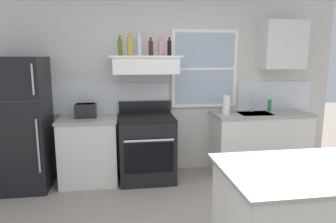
# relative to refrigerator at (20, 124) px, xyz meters

# --- Properties ---
(back_wall) EXTENTS (5.40, 0.11, 2.70)m
(back_wall) POSITION_rel_refrigerator_xyz_m (1.93, 0.39, 0.49)
(back_wall) COLOR beige
(back_wall) RESTS_ON ground_plane
(refrigerator) EXTENTS (0.70, 0.72, 1.73)m
(refrigerator) POSITION_rel_refrigerator_xyz_m (0.00, 0.00, 0.00)
(refrigerator) COLOR black
(refrigerator) RESTS_ON ground_plane
(counter_left_of_stove) EXTENTS (0.79, 0.63, 0.91)m
(counter_left_of_stove) POSITION_rel_refrigerator_xyz_m (0.85, 0.06, -0.41)
(counter_left_of_stove) COLOR silver
(counter_left_of_stove) RESTS_ON ground_plane
(toaster) EXTENTS (0.30, 0.20, 0.19)m
(toaster) POSITION_rel_refrigerator_xyz_m (0.83, 0.11, 0.14)
(toaster) COLOR black
(toaster) RESTS_ON counter_left_of_stove
(stove_range) EXTENTS (0.76, 0.69, 1.09)m
(stove_range) POSITION_rel_refrigerator_xyz_m (1.65, 0.02, -0.40)
(stove_range) COLOR black
(stove_range) RESTS_ON ground_plane
(range_hood_shelf) EXTENTS (0.96, 0.52, 0.24)m
(range_hood_shelf) POSITION_rel_refrigerator_xyz_m (1.65, 0.12, 0.76)
(range_hood_shelf) COLOR white
(bottle_olive_oil_square) EXTENTS (0.06, 0.06, 0.27)m
(bottle_olive_oil_square) POSITION_rel_refrigerator_xyz_m (1.31, 0.11, 0.99)
(bottle_olive_oil_square) COLOR #4C601E
(bottle_olive_oil_square) RESTS_ON range_hood_shelf
(bottle_champagne_gold_foil) EXTENTS (0.08, 0.08, 0.30)m
(bottle_champagne_gold_foil) POSITION_rel_refrigerator_xyz_m (1.44, 0.11, 1.01)
(bottle_champagne_gold_foil) COLOR #B29333
(bottle_champagne_gold_foil) RESTS_ON range_hood_shelf
(bottle_clear_tall) EXTENTS (0.06, 0.06, 0.33)m
(bottle_clear_tall) POSITION_rel_refrigerator_xyz_m (1.58, 0.17, 1.02)
(bottle_clear_tall) COLOR silver
(bottle_clear_tall) RESTS_ON range_hood_shelf
(bottle_brown_stout) EXTENTS (0.06, 0.06, 0.24)m
(bottle_brown_stout) POSITION_rel_refrigerator_xyz_m (1.72, 0.09, 0.98)
(bottle_brown_stout) COLOR #381E0F
(bottle_brown_stout) RESTS_ON range_hood_shelf
(bottle_rose_pink) EXTENTS (0.07, 0.07, 0.28)m
(bottle_rose_pink) POSITION_rel_refrigerator_xyz_m (1.86, 0.07, 1.00)
(bottle_rose_pink) COLOR #C67F84
(bottle_rose_pink) RESTS_ON range_hood_shelf
(bottle_balsamic_dark) EXTENTS (0.06, 0.06, 0.25)m
(bottle_balsamic_dark) POSITION_rel_refrigerator_xyz_m (1.99, 0.15, 0.98)
(bottle_balsamic_dark) COLOR black
(bottle_balsamic_dark) RESTS_ON range_hood_shelf
(counter_right_with_sink) EXTENTS (1.43, 0.63, 0.91)m
(counter_right_with_sink) POSITION_rel_refrigerator_xyz_m (3.35, 0.06, -0.41)
(counter_right_with_sink) COLOR silver
(counter_right_with_sink) RESTS_ON ground_plane
(sink_faucet) EXTENTS (0.03, 0.17, 0.28)m
(sink_faucet) POSITION_rel_refrigerator_xyz_m (3.25, 0.16, 0.22)
(sink_faucet) COLOR silver
(sink_faucet) RESTS_ON counter_right_with_sink
(paper_towel_roll) EXTENTS (0.11, 0.11, 0.27)m
(paper_towel_roll) POSITION_rel_refrigerator_xyz_m (2.81, 0.06, 0.18)
(paper_towel_roll) COLOR white
(paper_towel_roll) RESTS_ON counter_right_with_sink
(dish_soap_bottle) EXTENTS (0.06, 0.06, 0.18)m
(dish_soap_bottle) POSITION_rel_refrigerator_xyz_m (3.53, 0.16, 0.13)
(dish_soap_bottle) COLOR #268C3F
(dish_soap_bottle) RESTS_ON counter_right_with_sink
(kitchen_island) EXTENTS (1.40, 0.90, 0.91)m
(kitchen_island) POSITION_rel_refrigerator_xyz_m (2.74, -2.10, -0.41)
(kitchen_island) COLOR silver
(kitchen_island) RESTS_ON ground_plane
(upper_cabinet_right) EXTENTS (0.64, 0.32, 0.70)m
(upper_cabinet_right) POSITION_rel_refrigerator_xyz_m (3.70, 0.20, 1.03)
(upper_cabinet_right) COLOR silver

